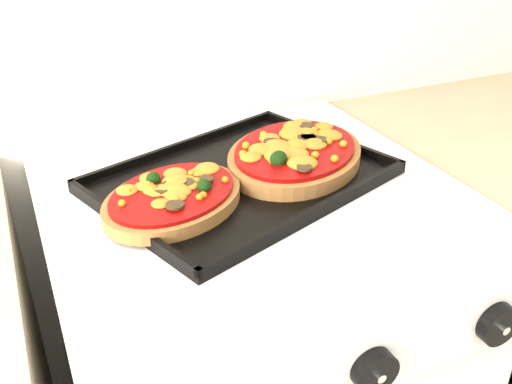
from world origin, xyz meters
TOP-DOWN VIEW (x-y plane):
  - control_panel at (0.04, 1.39)m, footprint 0.60×0.02m
  - knob_center at (0.03, 1.37)m, footprint 0.05×0.02m
  - knob_right at (0.20, 1.37)m, footprint 0.05×0.02m
  - baking_tray at (0.03, 1.72)m, footprint 0.48×0.42m
  - pizza_left at (-0.09, 1.68)m, footprint 0.26×0.24m
  - pizza_right at (0.12, 1.73)m, footprint 0.32×0.31m

SIDE VIEW (x-z plane):
  - control_panel at x=0.04m, z-range 0.81..0.90m
  - knob_center at x=0.03m, z-range 0.83..0.88m
  - knob_right at x=0.20m, z-range 0.83..0.88m
  - baking_tray at x=0.03m, z-range 0.91..0.93m
  - pizza_left at x=-0.09m, z-range 0.92..0.95m
  - pizza_right at x=0.12m, z-range 0.92..0.96m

